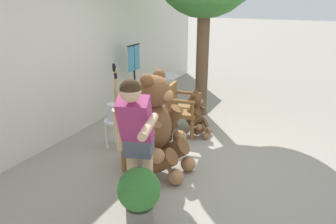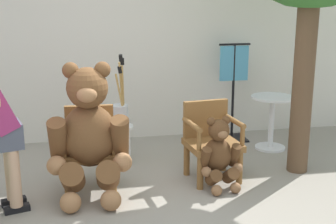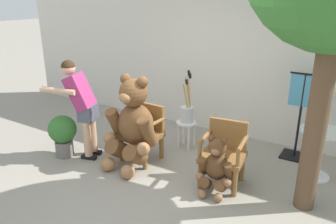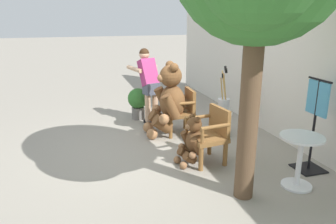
# 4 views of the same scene
# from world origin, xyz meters

# --- Properties ---
(ground_plane) EXTENTS (60.00, 60.00, 0.00)m
(ground_plane) POSITION_xyz_m (0.00, 0.00, 0.00)
(ground_plane) COLOR gray
(back_wall) EXTENTS (10.00, 0.16, 2.80)m
(back_wall) POSITION_xyz_m (0.00, 2.40, 1.40)
(back_wall) COLOR silver
(back_wall) RESTS_ON ground
(wooden_chair_left) EXTENTS (0.58, 0.54, 0.86)m
(wooden_chair_left) POSITION_xyz_m (-0.67, 0.68, 0.46)
(wooden_chair_left) COLOR brown
(wooden_chair_left) RESTS_ON ground
(wooden_chair_right) EXTENTS (0.62, 0.59, 0.86)m
(wooden_chair_right) POSITION_xyz_m (0.66, 0.68, 0.46)
(wooden_chair_right) COLOR brown
(wooden_chair_right) RESTS_ON ground
(teddy_bear_large) EXTENTS (0.83, 0.80, 1.39)m
(teddy_bear_large) POSITION_xyz_m (-0.67, 0.42, 0.68)
(teddy_bear_large) COLOR brown
(teddy_bear_large) RESTS_ON ground
(teddy_bear_small) EXTENTS (0.47, 0.47, 0.78)m
(teddy_bear_small) POSITION_xyz_m (0.68, 0.40, 0.38)
(teddy_bear_small) COLOR brown
(teddy_bear_small) RESTS_ON ground
(person_visitor) EXTENTS (0.72, 0.62, 1.54)m
(person_visitor) POSITION_xyz_m (-1.51, 0.24, 0.92)
(person_visitor) COLOR black
(person_visitor) RESTS_ON ground
(white_stool) EXTENTS (0.34, 0.34, 0.46)m
(white_stool) POSITION_xyz_m (-0.29, 1.37, 0.36)
(white_stool) COLOR white
(white_stool) RESTS_ON ground
(brush_bucket) EXTENTS (0.22, 0.22, 0.88)m
(brush_bucket) POSITION_xyz_m (-0.29, 1.37, 0.63)
(brush_bucket) COLOR silver
(brush_bucket) RESTS_ON white_stool
(round_side_table) EXTENTS (0.56, 0.56, 0.72)m
(round_side_table) POSITION_xyz_m (1.73, 1.49, 0.45)
(round_side_table) COLOR silver
(round_side_table) RESTS_ON ground
(potted_plant) EXTENTS (0.44, 0.44, 0.68)m
(potted_plant) POSITION_xyz_m (-1.80, 0.06, 0.40)
(potted_plant) COLOR slate
(potted_plant) RESTS_ON ground
(clothing_display_stand) EXTENTS (0.44, 0.40, 1.36)m
(clothing_display_stand) POSITION_xyz_m (1.35, 1.99, 0.72)
(clothing_display_stand) COLOR black
(clothing_display_stand) RESTS_ON ground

